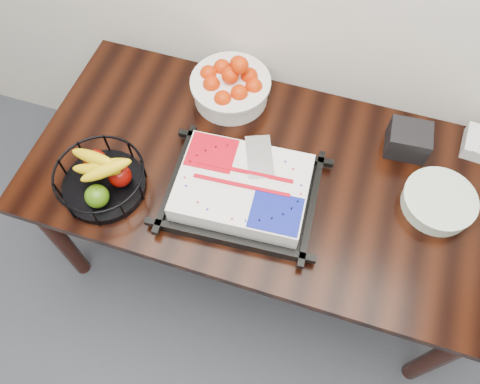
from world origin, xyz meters
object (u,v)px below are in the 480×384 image
(cake_tray, at_px, (243,189))
(tangerine_bowl, at_px, (231,83))
(plate_stack, at_px, (438,202))
(fruit_basket, at_px, (101,178))
(napkin_box, at_px, (408,140))
(table, at_px, (266,183))

(cake_tray, xyz_separation_m, tangerine_bowl, (-0.19, 0.43, 0.04))
(cake_tray, xyz_separation_m, plate_stack, (0.68, 0.17, -0.02))
(fruit_basket, bearing_deg, cake_tray, 13.99)
(tangerine_bowl, bearing_deg, napkin_box, -3.12)
(fruit_basket, bearing_deg, table, 24.50)
(table, height_order, cake_tray, cake_tray)
(plate_stack, bearing_deg, cake_tray, -165.73)
(fruit_basket, relative_size, plate_stack, 1.24)
(table, distance_m, cake_tray, 0.19)
(plate_stack, bearing_deg, fruit_basket, -165.85)
(fruit_basket, bearing_deg, plate_stack, 14.15)
(tangerine_bowl, xyz_separation_m, napkin_box, (0.72, -0.04, -0.03))
(plate_stack, bearing_deg, napkin_box, 123.22)
(cake_tray, height_order, tangerine_bowl, tangerine_bowl)
(table, relative_size, tangerine_bowl, 5.55)
(tangerine_bowl, height_order, fruit_basket, tangerine_bowl)
(table, relative_size, cake_tray, 3.26)
(fruit_basket, xyz_separation_m, napkin_box, (1.03, 0.51, -0.02))
(fruit_basket, height_order, napkin_box, fruit_basket)
(cake_tray, distance_m, plate_stack, 0.70)
(plate_stack, relative_size, napkin_box, 1.70)
(tangerine_bowl, distance_m, plate_stack, 0.90)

